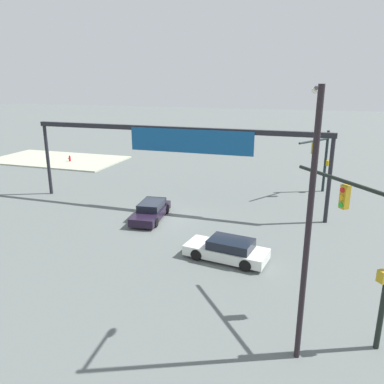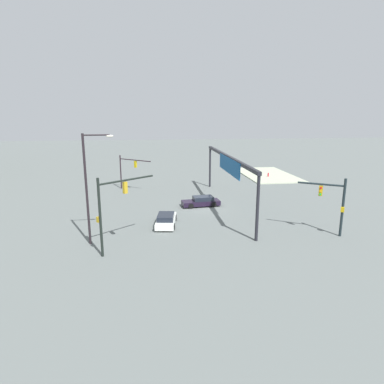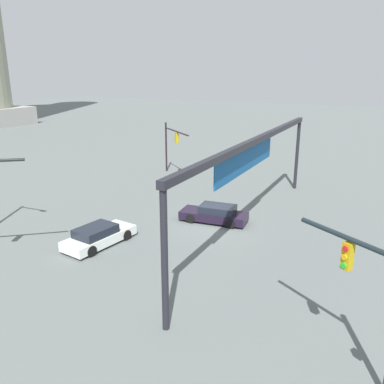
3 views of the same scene
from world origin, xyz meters
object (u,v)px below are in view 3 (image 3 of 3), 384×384
Objects in this scene: traffic_signal_cross_street at (172,140)px; sedan_car_approaching at (98,236)px; traffic_signal_near_corner at (376,291)px; sedan_car_waiting_far at (215,214)px.

traffic_signal_cross_street reaches higher than sedan_car_approaching.
traffic_signal_near_corner is 16.00m from sedan_car_approaching.
sedan_car_approaching is 8.09m from sedan_car_waiting_far.
sedan_car_waiting_far is (6.62, -4.65, -0.00)m from sedan_car_approaching.
traffic_signal_cross_street is 1.07× the size of sedan_car_waiting_far.
traffic_signal_near_corner is 1.14× the size of sedan_car_waiting_far.
sedan_car_approaching is 1.01× the size of sedan_car_waiting_far.
traffic_signal_near_corner is at bearing -99.20° from sedan_car_approaching.
sedan_car_approaching and sedan_car_waiting_far have the same top height.
sedan_car_approaching is (-16.89, -4.52, -2.86)m from traffic_signal_cross_street.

